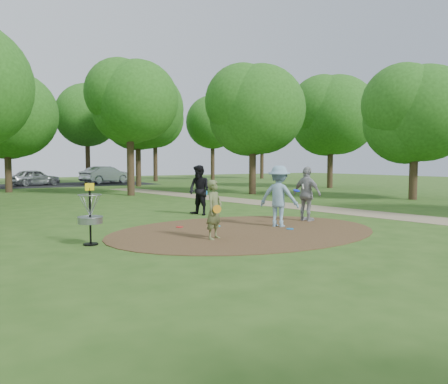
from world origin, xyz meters
TOP-DOWN VIEW (x-y plane):
  - ground at (0.00, 0.00)m, footprint 100.00×100.00m
  - dirt_clearing at (0.00, 0.00)m, footprint 8.40×8.40m
  - footpath at (6.50, 2.00)m, footprint 7.55×39.89m
  - parking_lot at (2.00, 30.00)m, footprint 14.00×8.00m
  - player_observer_with_disc at (-1.50, -0.69)m, footprint 0.69×0.62m
  - player_throwing_with_disc at (1.38, 0.12)m, footprint 1.46×1.45m
  - player_walking_with_disc at (0.75, 4.16)m, footprint 0.97×1.11m
  - player_waiting_with_disc at (3.05, 0.63)m, footprint 0.65×1.18m
  - disc_ground_cyan at (-0.27, 1.17)m, footprint 0.22×0.22m
  - disc_ground_blue at (1.30, -0.51)m, footprint 0.22×0.22m
  - disc_ground_red at (-1.37, 1.64)m, footprint 0.22×0.22m
  - car_left at (-1.15, 29.78)m, footprint 4.44×2.79m
  - car_right at (5.23, 30.47)m, footprint 5.18×3.46m
  - disc_golf_basket at (-4.50, 0.30)m, footprint 0.63×0.63m
  - tree_ring at (2.64, 11.60)m, footprint 37.72×45.51m

SIDE VIEW (x-z plane):
  - ground at x=0.00m, z-range 0.00..0.00m
  - parking_lot at x=2.00m, z-range 0.00..0.01m
  - footpath at x=6.50m, z-range 0.00..0.01m
  - dirt_clearing at x=0.00m, z-range 0.00..0.02m
  - disc_ground_cyan at x=-0.27m, z-range 0.02..0.04m
  - disc_ground_blue at x=1.30m, z-range 0.02..0.04m
  - disc_ground_red at x=-1.37m, z-range 0.02..0.04m
  - car_left at x=-1.15m, z-range 0.00..1.41m
  - player_observer_with_disc at x=-1.50m, z-range 0.00..1.59m
  - car_right at x=5.23m, z-range 0.00..1.61m
  - disc_golf_basket at x=-4.50m, z-range 0.10..1.64m
  - player_waiting_with_disc at x=3.05m, z-range 0.00..1.90m
  - player_walking_with_disc at x=0.75m, z-range 0.00..1.94m
  - player_throwing_with_disc at x=1.38m, z-range 0.00..1.95m
  - tree_ring at x=2.64m, z-range 0.49..9.99m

